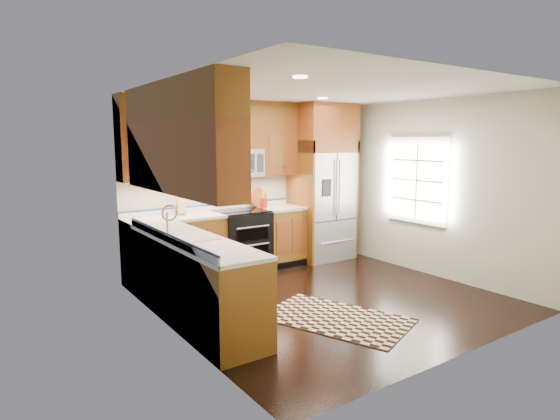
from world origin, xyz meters
TOP-DOWN VIEW (x-y plane):
  - ground at (0.00, 0.00)m, footprint 4.00×4.00m
  - wall_back at (0.00, 2.00)m, footprint 4.00×0.02m
  - wall_left at (-2.00, 0.00)m, footprint 0.02×4.00m
  - wall_right at (2.00, 0.00)m, footprint 0.02×4.00m
  - window at (1.98, 0.20)m, footprint 0.04×1.10m
  - base_cabinets at (-1.23, 0.90)m, footprint 2.85×3.00m
  - countertop at (-1.09, 1.01)m, footprint 2.86×3.01m
  - upper_cabinets at (-1.15, 1.09)m, footprint 2.85×3.00m
  - range at (-0.25, 1.67)m, footprint 0.76×0.67m
  - microwave at (-0.25, 1.80)m, footprint 0.76×0.40m
  - refrigerator at (1.30, 1.63)m, footprint 0.98×0.75m
  - sink_faucet at (-1.73, 0.23)m, footprint 0.54×0.44m
  - rug at (-0.36, -0.65)m, footprint 1.48×1.83m
  - knife_block at (-1.14, 1.85)m, footprint 0.13×0.16m
  - utensil_crock at (0.19, 1.73)m, footprint 0.13×0.13m
  - cutting_board at (0.19, 1.90)m, footprint 0.33×0.33m

SIDE VIEW (x-z plane):
  - ground at x=0.00m, z-range 0.00..0.00m
  - rug at x=-0.36m, z-range 0.00..0.01m
  - base_cabinets at x=-1.23m, z-range 0.00..0.90m
  - range at x=-0.25m, z-range 0.00..0.94m
  - countertop at x=-1.09m, z-range 0.90..0.94m
  - cutting_board at x=0.19m, z-range 0.94..0.96m
  - sink_faucet at x=-1.73m, z-range 0.81..1.18m
  - utensil_crock at x=0.19m, z-range 0.89..1.23m
  - knife_block at x=-1.14m, z-range 0.91..1.21m
  - wall_back at x=0.00m, z-range 0.00..2.60m
  - wall_left at x=-2.00m, z-range 0.00..2.60m
  - wall_right at x=2.00m, z-range 0.00..2.60m
  - refrigerator at x=1.30m, z-range 0.00..2.60m
  - window at x=1.98m, z-range 0.75..2.05m
  - microwave at x=-0.25m, z-range 1.45..1.87m
  - upper_cabinets at x=-1.15m, z-range 1.45..2.60m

